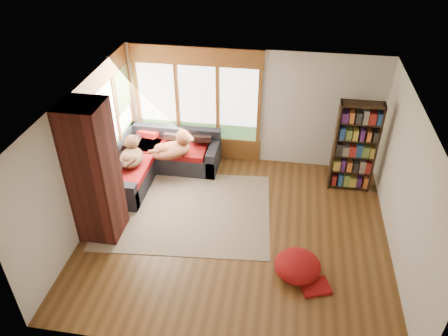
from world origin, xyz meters
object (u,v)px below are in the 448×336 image
(pouf, at_px, (298,265))
(dog_brindle, at_px, (131,152))
(sectional_sofa, at_px, (158,159))
(dog_tan, at_px, (174,145))
(brick_chimney, at_px, (93,173))
(area_rug, at_px, (186,210))
(bookshelf, at_px, (355,147))

(pouf, height_order, dog_brindle, dog_brindle)
(sectional_sofa, bearing_deg, dog_brindle, -132.22)
(dog_tan, bearing_deg, pouf, -77.83)
(sectional_sofa, xyz_separation_m, pouf, (3.09, -2.57, -0.09))
(brick_chimney, distance_m, sectional_sofa, 2.32)
(brick_chimney, xyz_separation_m, pouf, (3.53, -0.52, -1.08))
(sectional_sofa, relative_size, area_rug, 0.67)
(pouf, bearing_deg, bookshelf, 68.97)
(sectional_sofa, xyz_separation_m, dog_tan, (0.43, -0.14, 0.48))
(brick_chimney, xyz_separation_m, area_rug, (1.35, 0.80, -1.29))
(sectional_sofa, distance_m, dog_brindle, 0.76)
(sectional_sofa, distance_m, bookshelf, 4.15)
(brick_chimney, distance_m, dog_tan, 2.16)
(sectional_sofa, relative_size, dog_tan, 2.20)
(bookshelf, bearing_deg, pouf, -111.03)
(brick_chimney, bearing_deg, bookshelf, 24.79)
(bookshelf, xyz_separation_m, pouf, (-1.01, -2.62, -0.76))
(sectional_sofa, distance_m, pouf, 4.02)
(brick_chimney, distance_m, dog_brindle, 1.66)
(area_rug, relative_size, dog_brindle, 3.83)
(dog_tan, bearing_deg, brick_chimney, -149.88)
(area_rug, relative_size, pouf, 4.30)
(area_rug, bearing_deg, sectional_sofa, 126.08)
(pouf, bearing_deg, dog_brindle, 149.01)
(brick_chimney, relative_size, area_rug, 0.80)
(area_rug, bearing_deg, pouf, -31.27)
(dog_tan, bearing_deg, bookshelf, -32.50)
(bookshelf, xyz_separation_m, dog_tan, (-3.67, -0.19, -0.19))
(bookshelf, distance_m, dog_brindle, 4.52)
(brick_chimney, bearing_deg, sectional_sofa, 77.71)
(sectional_sofa, xyz_separation_m, bookshelf, (4.09, 0.05, 0.67))
(brick_chimney, distance_m, pouf, 3.73)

